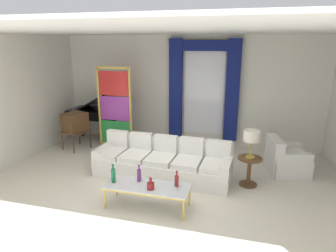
{
  "coord_description": "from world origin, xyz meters",
  "views": [
    {
      "loc": [
        1.63,
        -5.17,
        2.83
      ],
      "look_at": [
        -0.02,
        0.9,
        1.05
      ],
      "focal_mm": 32.14,
      "sensor_mm": 36.0,
      "label": 1
    }
  ],
  "objects": [
    {
      "name": "ground_plane",
      "position": [
        0.0,
        0.0,
        0.0
      ],
      "size": [
        16.0,
        16.0,
        0.0
      ],
      "primitive_type": "plane",
      "color": "silver"
    },
    {
      "name": "round_side_table",
      "position": [
        1.75,
        0.64,
        0.36
      ],
      "size": [
        0.48,
        0.48,
        0.59
      ],
      "color": "brown",
      "rests_on": "ground"
    },
    {
      "name": "bottle_blue_decanter",
      "position": [
        0.14,
        -0.79,
        0.48
      ],
      "size": [
        0.13,
        0.13,
        0.22
      ],
      "color": "maroon",
      "rests_on": "coffee_table"
    },
    {
      "name": "wall_left",
      "position": [
        -3.66,
        0.6,
        1.5
      ],
      "size": [
        0.12,
        7.0,
        3.0
      ],
      "primitive_type": "cube",
      "color": "white",
      "rests_on": "ground"
    },
    {
      "name": "couch_white_long",
      "position": [
        -0.05,
        0.65,
        0.31
      ],
      "size": [
        2.96,
        1.07,
        0.86
      ],
      "color": "white",
      "rests_on": "ground"
    },
    {
      "name": "wall_rear",
      "position": [
        0.0,
        3.06,
        1.5
      ],
      "size": [
        8.0,
        0.12,
        3.0
      ],
      "primitive_type": "cube",
      "color": "white",
      "rests_on": "ground"
    },
    {
      "name": "table_lamp_brass",
      "position": [
        1.75,
        0.64,
        1.03
      ],
      "size": [
        0.32,
        0.32,
        0.57
      ],
      "color": "#B29338",
      "rests_on": "round_side_table"
    },
    {
      "name": "ceiling_slab",
      "position": [
        0.0,
        0.8,
        3.02
      ],
      "size": [
        8.0,
        7.6,
        0.04
      ],
      "primitive_type": "cube",
      "color": "white"
    },
    {
      "name": "armchair_white",
      "position": [
        2.51,
        1.48,
        0.29
      ],
      "size": [
        0.97,
        0.96,
        0.8
      ],
      "color": "white",
      "rests_on": "ground"
    },
    {
      "name": "peacock_figurine",
      "position": [
        -1.31,
        1.59,
        0.22
      ],
      "size": [
        0.44,
        0.6,
        0.5
      ],
      "color": "beige",
      "rests_on": "ground"
    },
    {
      "name": "stained_glass_divider",
      "position": [
        -1.79,
        2.01,
        1.06
      ],
      "size": [
        0.95,
        0.05,
        2.2
      ],
      "color": "gold",
      "rests_on": "ground"
    },
    {
      "name": "bottle_crystal_tall",
      "position": [
        -0.16,
        -0.55,
        0.54
      ],
      "size": [
        0.08,
        0.08,
        0.32
      ],
      "color": "#753384",
      "rests_on": "coffee_table"
    },
    {
      "name": "coffee_table",
      "position": [
        0.04,
        -0.69,
        0.37
      ],
      "size": [
        1.48,
        0.56,
        0.41
      ],
      "color": "silver",
      "rests_on": "ground"
    },
    {
      "name": "grand_piano",
      "position": [
        -2.69,
        2.7,
        0.8
      ],
      "size": [
        1.5,
        1.1,
        1.4
      ],
      "color": "black",
      "rests_on": "ground"
    },
    {
      "name": "bottle_ruby_flask",
      "position": [
        0.54,
        -0.57,
        0.53
      ],
      "size": [
        0.07,
        0.07,
        0.29
      ],
      "color": "maroon",
      "rests_on": "coffee_table"
    },
    {
      "name": "vintage_tv",
      "position": [
        -2.79,
        1.63,
        0.73
      ],
      "size": [
        0.69,
        0.73,
        1.35
      ],
      "color": "brown",
      "rests_on": "ground"
    },
    {
      "name": "bottle_amber_squat",
      "position": [
        -0.58,
        -0.71,
        0.55
      ],
      "size": [
        0.08,
        0.08,
        0.35
      ],
      "color": "#196B3D",
      "rests_on": "coffee_table"
    },
    {
      "name": "curtained_window",
      "position": [
        0.44,
        2.89,
        1.74
      ],
      "size": [
        2.0,
        0.17,
        2.7
      ],
      "color": "white",
      "rests_on": "ground"
    }
  ]
}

